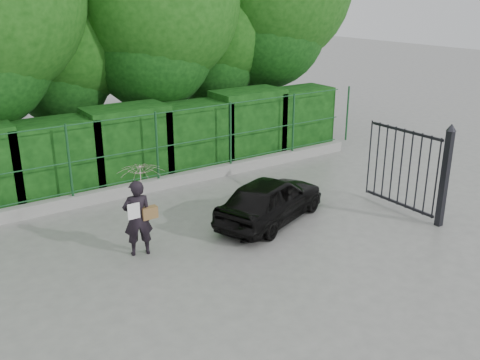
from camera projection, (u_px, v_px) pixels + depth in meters
ground at (241, 258)px, 10.62m from camera, size 80.00×80.00×0.00m
kerb at (145, 186)px, 14.08m from camera, size 14.00×0.25×0.30m
fence at (151, 147)px, 13.85m from camera, size 14.13×0.06×1.80m
hedge at (132, 146)px, 14.63m from camera, size 14.20×1.20×2.16m
trees at (125, 5)px, 15.71m from camera, size 17.10×6.15×8.08m
gate at (427, 170)px, 12.09m from camera, size 0.22×2.33×2.36m
woman at (140, 196)px, 10.48m from camera, size 0.93×0.92×1.86m
car at (270, 199)px, 12.17m from camera, size 3.39×2.29×1.07m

